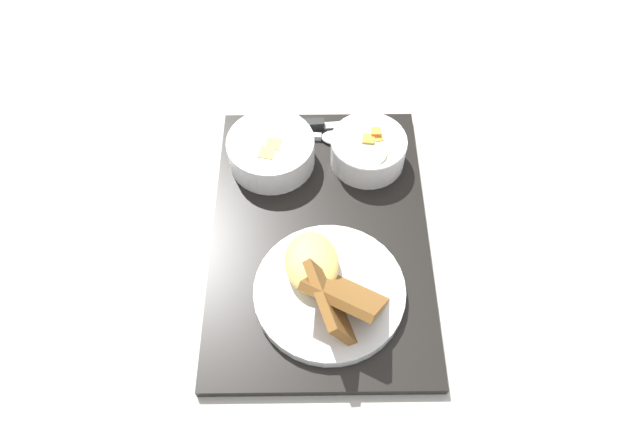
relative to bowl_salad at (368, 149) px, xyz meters
The scene contains 7 objects.
ground_plane 0.15m from the bowl_salad, 36.47° to the right, with size 4.00×4.00×0.00m, color #ADA89E.
serving_tray 0.15m from the bowl_salad, 36.47° to the right, with size 0.48×0.35×0.01m.
bowl_salad is the anchor object (origin of this frame).
bowl_soup 0.14m from the bowl_salad, 96.65° to the right, with size 0.13×0.13×0.05m.
plate_main 0.23m from the bowl_salad, 22.78° to the right, with size 0.20×0.20×0.09m.
knife 0.11m from the bowl_salad, 135.42° to the right, with size 0.02×0.18×0.01m.
spoon 0.10m from the bowl_salad, 126.12° to the right, with size 0.05×0.16×0.01m.
Camera 1 is at (0.42, -0.05, 0.69)m, focal length 32.00 mm.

